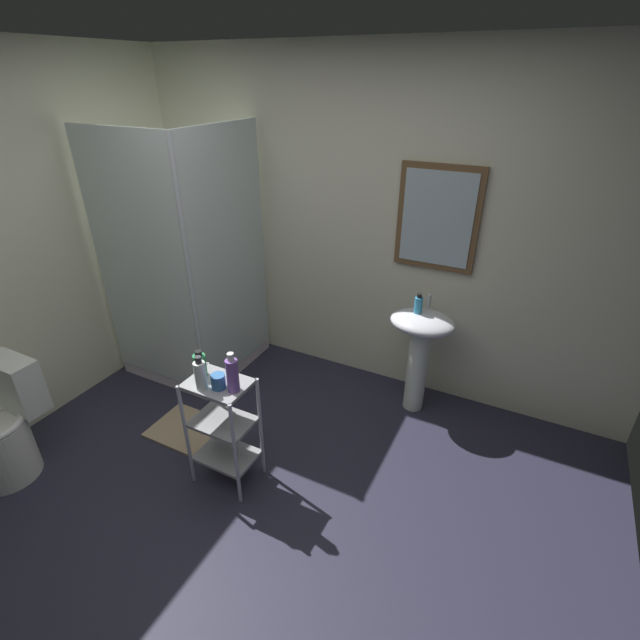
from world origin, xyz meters
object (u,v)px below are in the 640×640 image
at_px(body_wash_bottle_green, 200,365).
at_px(conditioner_bottle_purple, 232,374).
at_px(lotion_bottle_white, 200,375).
at_px(storage_cart, 223,424).
at_px(toilet, 4,432).
at_px(bath_mat, 193,431).
at_px(pedestal_sink, 420,342).
at_px(shower_stall, 195,321).
at_px(rinse_cup, 218,381).
at_px(hand_soap_bottle, 418,304).

bearing_deg(body_wash_bottle_green, conditioner_bottle_purple, -7.31).
bearing_deg(lotion_bottle_white, storage_cart, 62.19).
relative_size(storage_cart, body_wash_bottle_green, 4.51).
height_order(toilet, bath_mat, toilet).
bearing_deg(pedestal_sink, toilet, -139.75).
relative_size(shower_stall, rinse_cup, 23.02).
relative_size(body_wash_bottle_green, rinse_cup, 1.89).
height_order(body_wash_bottle_green, lotion_bottle_white, lotion_bottle_white).
height_order(shower_stall, body_wash_bottle_green, shower_stall).
xyz_separation_m(toilet, body_wash_bottle_green, (1.14, 0.59, 0.50)).
height_order(pedestal_sink, bath_mat, pedestal_sink).
bearing_deg(bath_mat, conditioner_bottle_purple, -19.98).
xyz_separation_m(shower_stall, conditioner_bottle_purple, (1.10, -0.91, 0.38)).
xyz_separation_m(toilet, lotion_bottle_white, (1.23, 0.49, 0.52)).
bearing_deg(shower_stall, hand_soap_bottle, 10.40).
xyz_separation_m(shower_stall, body_wash_bottle_green, (0.84, -0.88, 0.35)).
bearing_deg(conditioner_bottle_purple, shower_stall, 140.28).
bearing_deg(body_wash_bottle_green, bath_mat, 151.83).
relative_size(conditioner_bottle_purple, body_wash_bottle_green, 1.48).
height_order(shower_stall, toilet, shower_stall).
relative_size(hand_soap_bottle, body_wash_bottle_green, 0.89).
height_order(toilet, conditioner_bottle_purple, conditioner_bottle_purple).
bearing_deg(pedestal_sink, bath_mat, -142.76).
bearing_deg(conditioner_bottle_purple, storage_cart, 173.31).
bearing_deg(bath_mat, rinse_cup, -24.80).
relative_size(storage_cart, hand_soap_bottle, 5.07).
bearing_deg(pedestal_sink, body_wash_bottle_green, -129.18).
xyz_separation_m(conditioner_bottle_purple, body_wash_bottle_green, (-0.26, 0.03, -0.03)).
xyz_separation_m(pedestal_sink, rinse_cup, (-0.81, -1.25, 0.20)).
relative_size(conditioner_bottle_purple, lotion_bottle_white, 1.16).
height_order(storage_cart, hand_soap_bottle, hand_soap_bottle).
height_order(rinse_cup, bath_mat, rinse_cup).
xyz_separation_m(shower_stall, bath_mat, (0.49, -0.69, -0.45)).
height_order(lotion_bottle_white, rinse_cup, lotion_bottle_white).
relative_size(conditioner_bottle_purple, rinse_cup, 2.79).
bearing_deg(body_wash_bottle_green, rinse_cup, -17.14).
relative_size(shower_stall, toilet, 2.63).
bearing_deg(body_wash_bottle_green, shower_stall, 133.71).
bearing_deg(toilet, pedestal_sink, 40.25).
bearing_deg(bath_mat, toilet, -135.20).
relative_size(shower_stall, bath_mat, 3.33).
bearing_deg(bath_mat, lotion_bottle_white, -33.11).
bearing_deg(conditioner_bottle_purple, rinse_cup, -167.94).
distance_m(storage_cart, rinse_cup, 0.35).
distance_m(toilet, hand_soap_bottle, 2.80).
xyz_separation_m(body_wash_bottle_green, bath_mat, (-0.35, 0.19, -0.80)).
xyz_separation_m(body_wash_bottle_green, lotion_bottle_white, (0.09, -0.10, 0.02)).
distance_m(shower_stall, toilet, 1.51).
relative_size(shower_stall, body_wash_bottle_green, 12.20).
height_order(hand_soap_bottle, bath_mat, hand_soap_bottle).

